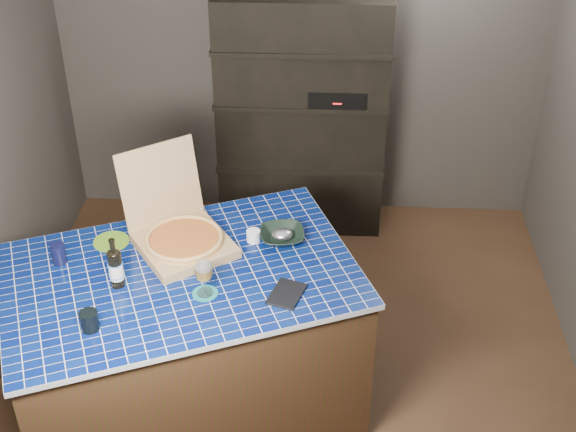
# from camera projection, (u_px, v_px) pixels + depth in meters

# --- Properties ---
(room) EXTENTS (3.50, 3.50, 3.50)m
(room) POSITION_uv_depth(u_px,v_px,m) (292.00, 189.00, 4.29)
(room) COLOR brown
(room) RESTS_ON ground
(shelving_unit) EXTENTS (1.20, 0.41, 1.80)m
(shelving_unit) POSITION_uv_depth(u_px,v_px,m) (302.00, 116.00, 5.75)
(shelving_unit) COLOR black
(shelving_unit) RESTS_ON floor
(kitchen_island) EXTENTS (2.09, 1.73, 0.99)m
(kitchen_island) POSITION_uv_depth(u_px,v_px,m) (186.00, 344.00, 4.40)
(kitchen_island) COLOR #44281B
(kitchen_island) RESTS_ON floor
(pizza_box) EXTENTS (0.68, 0.70, 0.49)m
(pizza_box) POSITION_uv_depth(u_px,v_px,m) (182.00, 236.00, 4.27)
(pizza_box) COLOR tan
(pizza_box) RESTS_ON kitchen_island
(mead_bottle) EXTENTS (0.08, 0.08, 0.28)m
(mead_bottle) POSITION_uv_depth(u_px,v_px,m) (116.00, 267.00, 3.98)
(mead_bottle) COLOR black
(mead_bottle) RESTS_ON kitchen_island
(teal_trivet) EXTENTS (0.13, 0.13, 0.01)m
(teal_trivet) POSITION_uv_depth(u_px,v_px,m) (205.00, 293.00, 3.98)
(teal_trivet) COLOR #15706E
(teal_trivet) RESTS_ON kitchen_island
(wine_glass) EXTENTS (0.09, 0.09, 0.20)m
(wine_glass) POSITION_uv_depth(u_px,v_px,m) (203.00, 271.00, 3.90)
(wine_glass) COLOR white
(wine_glass) RESTS_ON teal_trivet
(tumbler) EXTENTS (0.09, 0.09, 0.10)m
(tumbler) POSITION_uv_depth(u_px,v_px,m) (89.00, 321.00, 3.75)
(tumbler) COLOR black
(tumbler) RESTS_ON kitchen_island
(dvd_case) EXTENTS (0.20, 0.24, 0.02)m
(dvd_case) POSITION_uv_depth(u_px,v_px,m) (287.00, 294.00, 3.97)
(dvd_case) COLOR black
(dvd_case) RESTS_ON kitchen_island
(bowl) EXTENTS (0.28, 0.28, 0.06)m
(bowl) POSITION_uv_depth(u_px,v_px,m) (282.00, 236.00, 4.34)
(bowl) COLOR black
(bowl) RESTS_ON kitchen_island
(foil_contents) EXTENTS (0.12, 0.10, 0.06)m
(foil_contents) POSITION_uv_depth(u_px,v_px,m) (282.00, 234.00, 4.34)
(foil_contents) COLOR #B5B2BE
(foil_contents) RESTS_ON bowl
(white_jar) EXTENTS (0.07, 0.07, 0.06)m
(white_jar) POSITION_uv_depth(u_px,v_px,m) (253.00, 236.00, 4.34)
(white_jar) COLOR white
(white_jar) RESTS_ON kitchen_island
(navy_cup) EXTENTS (0.07, 0.07, 0.12)m
(navy_cup) POSITION_uv_depth(u_px,v_px,m) (59.00, 254.00, 4.16)
(navy_cup) COLOR black
(navy_cup) RESTS_ON kitchen_island
(green_trivet) EXTENTS (0.19, 0.19, 0.01)m
(green_trivet) POSITION_uv_depth(u_px,v_px,m) (111.00, 241.00, 4.34)
(green_trivet) COLOR #659D21
(green_trivet) RESTS_ON kitchen_island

